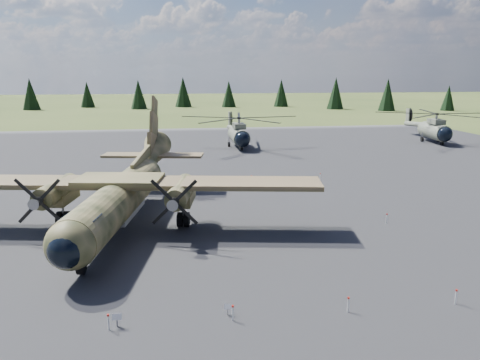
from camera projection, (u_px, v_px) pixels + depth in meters
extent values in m
plane|color=#59652D|center=(184.00, 233.00, 36.03)|extent=(500.00, 500.00, 0.00)
cube|color=#55555A|center=(181.00, 199.00, 45.67)|extent=(120.00, 120.00, 0.04)
cylinder|color=#363B20|center=(118.00, 200.00, 36.16)|extent=(6.28, 19.66, 3.02)
sphere|color=#363B20|center=(71.00, 245.00, 26.69)|extent=(3.42, 3.42, 2.96)
sphere|color=black|center=(67.00, 250.00, 26.13)|extent=(2.51, 2.51, 2.18)
cube|color=black|center=(81.00, 222.00, 28.19)|extent=(2.42, 2.07, 0.59)
cone|color=#363B20|center=(152.00, 157.00, 48.31)|extent=(4.18, 7.81, 4.55)
cube|color=#A7AAAC|center=(123.00, 211.00, 37.49)|extent=(3.12, 6.73, 0.54)
cube|color=#2D361C|center=(119.00, 183.00, 36.41)|extent=(31.47, 8.93, 0.38)
cube|color=#363B20|center=(119.00, 180.00, 36.35)|extent=(7.04, 4.93, 0.38)
cylinder|color=#363B20|center=(57.00, 191.00, 36.34)|extent=(2.55, 5.81, 1.62)
cube|color=#363B20|center=(62.00, 196.00, 37.34)|extent=(2.22, 3.89, 0.86)
cone|color=gray|center=(36.00, 203.00, 32.92)|extent=(0.97, 1.10, 0.82)
cylinder|color=black|center=(64.00, 218.00, 37.75)|extent=(1.14, 1.33, 1.19)
cylinder|color=#363B20|center=(181.00, 191.00, 36.10)|extent=(2.55, 5.81, 1.62)
cube|color=#363B20|center=(183.00, 197.00, 37.10)|extent=(2.22, 3.89, 0.86)
cone|color=gray|center=(173.00, 204.00, 32.69)|extent=(0.97, 1.10, 0.82)
cylinder|color=black|center=(183.00, 219.00, 37.51)|extent=(1.14, 1.33, 1.19)
cube|color=#363B20|center=(143.00, 157.00, 44.17)|extent=(1.68, 8.09, 1.81)
cube|color=#2D361C|center=(153.00, 155.00, 48.83)|extent=(10.62, 4.10, 0.24)
cylinder|color=gray|center=(80.00, 254.00, 28.20)|extent=(0.17, 0.17, 0.97)
cylinder|color=black|center=(81.00, 266.00, 28.38)|extent=(0.54, 1.06, 1.01)
cylinder|color=slate|center=(239.00, 136.00, 76.63)|extent=(2.70, 7.68, 2.66)
sphere|color=black|center=(242.00, 139.00, 72.94)|extent=(2.46, 2.46, 2.45)
sphere|color=slate|center=(235.00, 133.00, 80.33)|extent=(2.46, 2.46, 2.45)
cube|color=slate|center=(239.00, 126.00, 75.84)|extent=(1.83, 3.42, 0.80)
cylinder|color=gray|center=(239.00, 121.00, 75.66)|extent=(0.39, 0.39, 1.07)
cylinder|color=slate|center=(232.00, 128.00, 84.09)|extent=(0.93, 9.10, 1.53)
cube|color=slate|center=(229.00, 119.00, 87.65)|extent=(0.24, 1.49, 2.56)
cylinder|color=black|center=(231.00, 119.00, 87.70)|extent=(0.08, 2.77, 2.77)
cylinder|color=black|center=(242.00, 148.00, 73.89)|extent=(0.30, 0.73, 0.72)
cylinder|color=black|center=(229.00, 144.00, 78.00)|extent=(0.32, 0.85, 0.85)
cylinder|color=gray|center=(229.00, 141.00, 77.87)|extent=(0.15, 0.15, 1.55)
cylinder|color=black|center=(246.00, 144.00, 78.42)|extent=(0.32, 0.85, 0.85)
cylinder|color=gray|center=(246.00, 141.00, 78.29)|extent=(0.15, 0.15, 1.55)
cylinder|color=slate|center=(434.00, 131.00, 82.25)|extent=(3.55, 8.16, 2.75)
sphere|color=black|center=(445.00, 134.00, 78.41)|extent=(2.78, 2.78, 2.53)
sphere|color=slate|center=(425.00, 129.00, 86.10)|extent=(2.78, 2.78, 2.53)
cube|color=slate|center=(436.00, 122.00, 81.43)|extent=(2.22, 3.69, 0.82)
cylinder|color=gray|center=(437.00, 117.00, 81.24)|extent=(0.43, 0.43, 1.10)
cylinder|color=slate|center=(416.00, 124.00, 90.03)|extent=(1.89, 9.43, 1.57)
cube|color=slate|center=(408.00, 115.00, 93.74)|extent=(0.40, 1.56, 2.64)
cylinder|color=black|center=(410.00, 115.00, 93.75)|extent=(0.36, 2.85, 2.86)
cylinder|color=black|center=(442.00, 143.00, 79.40)|extent=(0.38, 0.78, 0.75)
cylinder|color=black|center=(422.00, 139.00, 83.83)|extent=(0.42, 0.91, 0.88)
cylinder|color=gray|center=(422.00, 136.00, 83.70)|extent=(0.17, 0.17, 1.59)
cylinder|color=black|center=(438.00, 139.00, 83.95)|extent=(0.42, 0.91, 0.88)
cylinder|color=gray|center=(438.00, 136.00, 83.82)|extent=(0.17, 0.17, 1.59)
cube|color=gray|center=(117.00, 321.00, 22.69)|extent=(0.08, 0.08, 0.57)
cube|color=white|center=(117.00, 317.00, 22.58)|extent=(0.47, 0.21, 0.32)
cube|color=gray|center=(228.00, 311.00, 23.82)|extent=(0.08, 0.08, 0.48)
cube|color=white|center=(228.00, 307.00, 23.73)|extent=(0.41, 0.23, 0.27)
cylinder|color=white|center=(109.00, 323.00, 22.36)|extent=(0.07, 0.07, 0.80)
cylinder|color=red|center=(108.00, 315.00, 22.27)|extent=(0.12, 0.12, 0.10)
cylinder|color=white|center=(233.00, 314.00, 23.21)|extent=(0.07, 0.07, 0.80)
cylinder|color=red|center=(233.00, 306.00, 23.12)|extent=(0.12, 0.12, 0.10)
cylinder|color=white|center=(348.00, 305.00, 24.05)|extent=(0.07, 0.07, 0.80)
cylinder|color=red|center=(349.00, 298.00, 23.96)|extent=(0.12, 0.12, 0.10)
cylinder|color=white|center=(456.00, 297.00, 24.90)|extent=(0.07, 0.07, 0.80)
cylinder|color=red|center=(457.00, 290.00, 24.81)|extent=(0.12, 0.12, 0.10)
cylinder|color=white|center=(27.00, 187.00, 49.11)|extent=(0.07, 0.07, 0.80)
cylinder|color=red|center=(26.00, 183.00, 49.02)|extent=(0.12, 0.12, 0.10)
cylinder|color=white|center=(105.00, 184.00, 50.24)|extent=(0.07, 0.07, 0.80)
cylinder|color=red|center=(105.00, 180.00, 50.15)|extent=(0.12, 0.12, 0.10)
cylinder|color=white|center=(180.00, 182.00, 51.37)|extent=(0.07, 0.07, 0.80)
cylinder|color=red|center=(180.00, 178.00, 51.28)|extent=(0.12, 0.12, 0.10)
cylinder|color=white|center=(252.00, 179.00, 52.50)|extent=(0.07, 0.07, 0.80)
cylinder|color=red|center=(252.00, 176.00, 52.41)|extent=(0.12, 0.12, 0.10)
cylinder|color=white|center=(320.00, 177.00, 53.63)|extent=(0.07, 0.07, 0.80)
cylinder|color=red|center=(320.00, 174.00, 53.54)|extent=(0.12, 0.12, 0.10)
cylinder|color=white|center=(387.00, 219.00, 38.27)|extent=(0.07, 0.07, 0.80)
cylinder|color=red|center=(387.00, 214.00, 38.18)|extent=(0.12, 0.12, 0.10)
cone|color=black|center=(448.00, 98.00, 153.05)|extent=(4.59, 4.59, 8.20)
cone|color=black|center=(387.00, 94.00, 152.23)|extent=(5.81, 5.81, 10.38)
cone|color=black|center=(336.00, 93.00, 159.20)|extent=(5.98, 5.98, 10.67)
cone|color=black|center=(281.00, 93.00, 171.40)|extent=(5.51, 5.51, 9.85)
cone|color=black|center=(229.00, 94.00, 168.73)|extent=(5.22, 5.22, 9.32)
cone|color=black|center=(183.00, 92.00, 169.07)|extent=(5.98, 5.98, 10.67)
cone|color=black|center=(139.00, 94.00, 159.84)|extent=(5.50, 5.50, 9.82)
cone|color=black|center=(87.00, 94.00, 167.12)|extent=(5.07, 5.07, 9.06)
cone|color=black|center=(30.00, 94.00, 155.95)|extent=(5.84, 5.84, 10.42)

